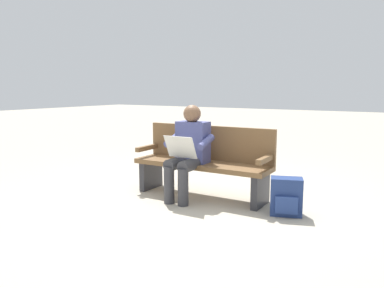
% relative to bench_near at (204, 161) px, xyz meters
% --- Properties ---
extents(ground_plane, '(40.00, 40.00, 0.00)m').
position_rel_bench_near_xyz_m(ground_plane, '(-0.00, 0.07, -0.46)').
color(ground_plane, '#B7AD99').
extents(bench_near, '(1.81, 0.52, 0.90)m').
position_rel_bench_near_xyz_m(bench_near, '(0.00, 0.00, 0.00)').
color(bench_near, brown).
rests_on(bench_near, ground).
extents(person_seated, '(0.58, 0.58, 1.18)m').
position_rel_bench_near_xyz_m(person_seated, '(0.09, 0.24, 0.17)').
color(person_seated, '#474C84').
rests_on(person_seated, ground).
extents(backpack, '(0.39, 0.32, 0.42)m').
position_rel_bench_near_xyz_m(backpack, '(-1.16, 0.20, -0.25)').
color(backpack, navy).
rests_on(backpack, ground).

